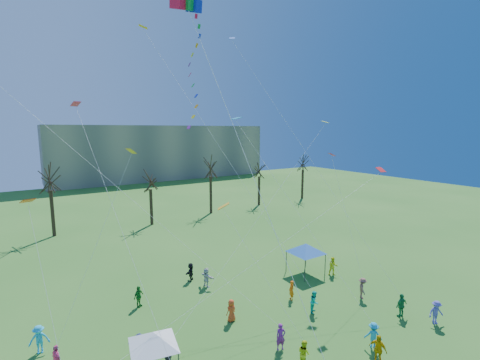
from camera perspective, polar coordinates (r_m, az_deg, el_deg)
distant_building at (r=99.14m, az=-13.21°, el=4.68°), size 60.00×14.00×15.00m
bare_tree_row at (r=50.42m, az=-18.93°, el=-0.03°), size 71.40×7.37×10.59m
big_box_kite at (r=20.50m, az=-7.14°, el=17.57°), size 2.19×5.90×21.39m
canopy_tent_white at (r=21.29m, az=-14.61°, el=-24.73°), size 3.53×3.53×2.69m
canopy_tent_blue at (r=33.46m, az=11.18°, el=-11.34°), size 4.05×4.05×3.03m
festival_crowd at (r=24.95m, az=0.58°, el=-22.85°), size 26.34×17.65×1.83m
small_kites_aloft at (r=25.04m, az=-6.31°, el=8.64°), size 29.52×17.31×32.64m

